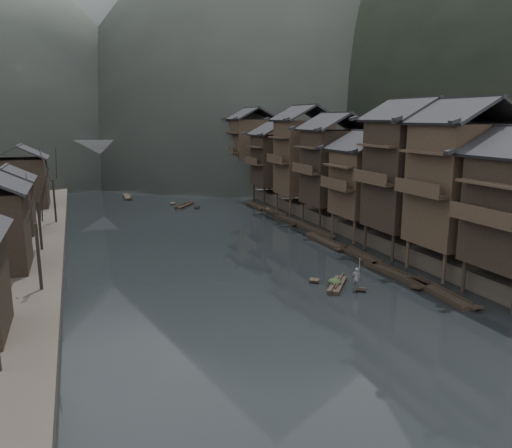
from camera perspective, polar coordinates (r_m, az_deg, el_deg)
name	(u,v)px	position (r m, az deg, el deg)	size (l,w,h in m)	color
water	(266,291)	(39.49, 1.14, -7.61)	(300.00, 300.00, 0.00)	black
right_bank	(370,190)	(89.86, 12.91, 3.80)	(40.00, 200.00, 1.80)	#2D2823
stilt_houses	(341,154)	(62.42, 9.66, 7.86)	(9.00, 67.60, 15.43)	black
left_houses	(2,196)	(55.79, -27.07, 2.86)	(8.10, 53.20, 8.73)	black
bare_trees	(33,200)	(46.79, -24.13, 2.53)	(3.70, 41.51, 7.40)	black
moored_sampans	(322,237)	(56.45, 7.57, -1.47)	(2.69, 48.22, 0.47)	black
midriver_boats	(143,196)	(87.78, -12.79, 3.15)	(10.46, 28.70, 0.44)	black
stone_bridge	(142,158)	(107.84, -12.85, 7.37)	(40.00, 6.00, 9.00)	#4C4C4F
hero_sampan	(337,284)	(40.74, 9.25, -6.84)	(3.41, 4.02, 0.43)	black
cargo_heap	(335,278)	(40.65, 9.00, -6.10)	(1.00, 1.30, 0.60)	black
boatman	(356,275)	(39.88, 11.41, -5.75)	(0.60, 0.40, 1.66)	#515153
bamboo_pole	(360,244)	(39.31, 11.80, -2.29)	(0.06, 0.06, 3.93)	#8C7A51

